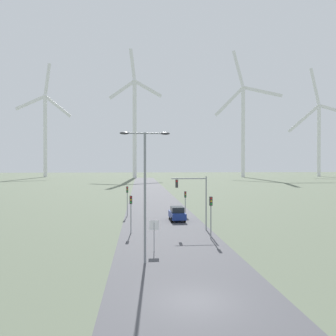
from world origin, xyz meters
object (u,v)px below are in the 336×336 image
at_px(wind_turbine_far_right, 319,131).
at_px(traffic_light_post_near_left, 131,206).
at_px(wind_turbine_right, 243,122).
at_px(car_approaching, 177,214).
at_px(stop_sign_near, 154,230).
at_px(traffic_light_mast_overhead, 194,192).
at_px(traffic_light_post_mid_left, 127,194).
at_px(streetlamp, 145,180).
at_px(wind_turbine_center, 135,120).
at_px(wind_turbine_left, 45,127).
at_px(traffic_light_post_near_right, 211,208).
at_px(traffic_light_post_mid_right, 185,198).

bearing_deg(wind_turbine_far_right, traffic_light_post_near_left, -125.11).
height_order(traffic_light_post_near_left, wind_turbine_right, wind_turbine_right).
bearing_deg(wind_turbine_right, car_approaching, -111.06).
height_order(stop_sign_near, traffic_light_mast_overhead, traffic_light_mast_overhead).
relative_size(traffic_light_post_near_left, traffic_light_post_mid_left, 0.95).
height_order(traffic_light_post_mid_left, wind_turbine_far_right, wind_turbine_far_right).
xyz_separation_m(traffic_light_mast_overhead, wind_turbine_right, (55.44, 153.37, 28.52)).
xyz_separation_m(stop_sign_near, wind_turbine_far_right, (111.74, 169.41, 26.62)).
distance_m(streetlamp, wind_turbine_center, 161.56).
distance_m(wind_turbine_left, wind_turbine_far_right, 169.14).
distance_m(streetlamp, traffic_light_post_mid_left, 22.83).
bearing_deg(wind_turbine_far_right, stop_sign_near, -123.41).
relative_size(streetlamp, wind_turbine_left, 0.14).
height_order(streetlamp, wind_turbine_center, wind_turbine_center).
bearing_deg(streetlamp, stop_sign_near, 75.84).
bearing_deg(stop_sign_near, wind_turbine_left, 108.15).
distance_m(stop_sign_near, wind_turbine_center, 159.12).
xyz_separation_m(traffic_light_post_mid_left, wind_turbine_right, (63.22, 142.58, 29.66)).
bearing_deg(streetlamp, car_approaching, 75.97).
xyz_separation_m(car_approaching, wind_turbine_left, (-61.00, 160.00, 28.86)).
distance_m(traffic_light_post_near_left, traffic_light_post_mid_left, 11.84).
relative_size(traffic_light_post_near_right, traffic_light_post_mid_left, 0.99).
bearing_deg(wind_turbine_far_right, traffic_light_mast_overhead, -123.59).
distance_m(streetlamp, wind_turbine_left, 188.31).
distance_m(car_approaching, wind_turbine_far_right, 190.61).
bearing_deg(wind_turbine_right, traffic_light_post_near_right, -109.07).
xyz_separation_m(stop_sign_near, wind_turbine_center, (-3.64, 156.13, 30.51)).
bearing_deg(traffic_light_post_near_left, traffic_light_mast_overhead, 8.25).
bearing_deg(traffic_light_post_near_right, wind_turbine_left, 110.26).
height_order(traffic_light_mast_overhead, wind_turbine_right, wind_turbine_right).
distance_m(streetlamp, traffic_light_mast_overhead, 13.18).
bearing_deg(wind_turbine_left, traffic_light_post_mid_right, -68.08).
xyz_separation_m(streetlamp, traffic_light_post_mid_left, (-2.09, 22.53, -3.05)).
xyz_separation_m(wind_turbine_left, wind_turbine_right, (117.62, -12.97, 2.97)).
distance_m(stop_sign_near, wind_turbine_right, 175.46).
height_order(traffic_light_post_near_left, traffic_light_mast_overhead, traffic_light_mast_overhead).
bearing_deg(stop_sign_near, wind_turbine_right, 69.56).
xyz_separation_m(streetlamp, traffic_light_mast_overhead, (5.69, 11.74, -1.91)).
xyz_separation_m(traffic_light_post_mid_left, car_approaching, (6.61, -4.46, -2.17)).
bearing_deg(wind_turbine_center, stop_sign_near, -88.66).
xyz_separation_m(streetlamp, traffic_light_post_near_left, (-1.29, 10.72, -3.20)).
bearing_deg(traffic_light_post_near_left, wind_turbine_right, 67.99).
height_order(traffic_light_mast_overhead, car_approaching, traffic_light_mast_overhead).
bearing_deg(traffic_light_post_mid_right, wind_turbine_far_right, 54.72).
bearing_deg(traffic_light_post_near_right, wind_turbine_far_right, 57.35).
height_order(car_approaching, wind_turbine_center, wind_turbine_center).
bearing_deg(traffic_light_mast_overhead, stop_sign_near, -119.87).
xyz_separation_m(traffic_light_post_near_right, traffic_light_mast_overhead, (-0.87, 4.51, 1.17)).
bearing_deg(stop_sign_near, traffic_light_post_mid_right, 74.27).
distance_m(traffic_light_post_near_right, wind_turbine_far_right, 198.13).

